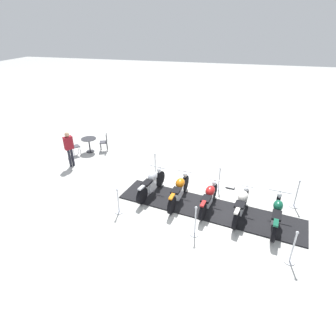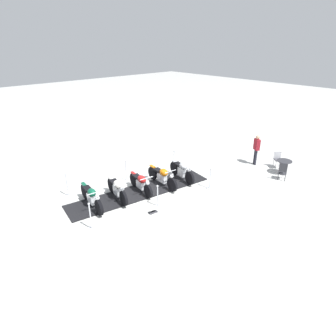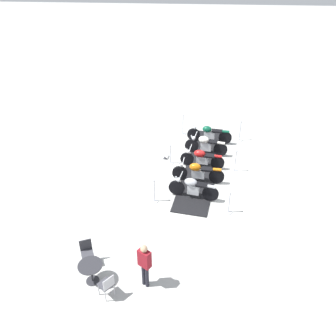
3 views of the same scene
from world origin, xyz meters
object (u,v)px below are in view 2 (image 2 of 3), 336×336
at_px(cafe_chair_across_table, 278,159).
at_px(motorcycle_chrome, 182,170).
at_px(motorcycle_copper, 162,176).
at_px(stanchion_right_rear, 210,182).
at_px(stanchion_right_mid, 158,200).
at_px(cafe_table, 284,164).
at_px(bystander_person, 257,147).
at_px(info_placard, 153,211).
at_px(motorcycle_cream, 117,189).
at_px(motorcycle_forest, 91,197).
at_px(stanchion_left_rear, 174,162).
at_px(cafe_chair_near_table, 283,170).
at_px(stanchion_right_front, 91,221).
at_px(stanchion_left_mid, 126,174).
at_px(motorcycle_maroon, 141,183).
at_px(stanchion_left_front, 68,189).

bearing_deg(cafe_chair_across_table, motorcycle_chrome, -76.28).
bearing_deg(motorcycle_copper, stanchion_right_rear, 46.66).
relative_size(motorcycle_chrome, stanchion_right_rear, 1.92).
xyz_separation_m(motorcycle_copper, stanchion_right_mid, (-1.42, -1.27, -0.20)).
distance_m(motorcycle_chrome, cafe_table, 5.50).
bearing_deg(bystander_person, cafe_table, 122.72).
bearing_deg(info_placard, motorcycle_cream, -67.20).
distance_m(motorcycle_forest, stanchion_left_rear, 5.56).
relative_size(motorcycle_chrome, cafe_chair_near_table, 2.19).
relative_size(motorcycle_copper, stanchion_left_rear, 2.26).
height_order(stanchion_right_front, bystander_person, bystander_person).
bearing_deg(stanchion_left_mid, motorcycle_chrome, -42.51).
relative_size(motorcycle_forest, info_placard, 5.55).
bearing_deg(motorcycle_forest, cafe_table, 75.16).
xyz_separation_m(stanchion_right_front, cafe_chair_near_table, (9.25, -2.88, 0.20)).
bearing_deg(motorcycle_forest, cafe_chair_across_table, 79.53).
relative_size(stanchion_right_mid, cafe_chair_near_table, 1.08).
distance_m(motorcycle_maroon, stanchion_right_rear, 3.31).
distance_m(stanchion_right_mid, cafe_chair_across_table, 7.76).
relative_size(stanchion_right_mid, cafe_chair_across_table, 1.12).
xyz_separation_m(stanchion_left_rear, cafe_chair_across_table, (4.21, -3.97, 0.21)).
xyz_separation_m(stanchion_left_front, bystander_person, (9.54, -3.83, 0.67)).
xyz_separation_m(motorcycle_chrome, stanchion_right_rear, (0.33, -1.56, -0.18)).
xyz_separation_m(motorcycle_cream, motorcycle_chrome, (3.52, -0.58, -0.01)).
bearing_deg(stanchion_left_rear, cafe_chair_near_table, -59.28).
distance_m(stanchion_left_front, bystander_person, 10.30).
relative_size(motorcycle_forest, stanchion_right_rear, 2.12).
distance_m(motorcycle_cream, stanchion_right_mid, 1.91).
bearing_deg(motorcycle_chrome, cafe_chair_near_table, 59.48).
bearing_deg(cafe_chair_across_table, motorcycle_cream, -69.55).
height_order(stanchion_left_front, cafe_table, stanchion_left_front).
xyz_separation_m(cafe_table, cafe_chair_near_table, (-0.76, -0.32, -0.01)).
bearing_deg(motorcycle_cream, cafe_chair_near_table, 72.27).
bearing_deg(stanchion_right_rear, cafe_chair_across_table, -11.66).
xyz_separation_m(motorcycle_forest, motorcycle_chrome, (4.69, -0.78, 0.03)).
height_order(stanchion_left_mid, bystander_person, bystander_person).
distance_m(stanchion_left_mid, bystander_person, 7.45).
bearing_deg(stanchion_right_rear, stanchion_right_mid, 170.65).
bearing_deg(motorcycle_cream, cafe_chair_across_table, 81.46).
relative_size(motorcycle_cream, info_placard, 5.03).
xyz_separation_m(stanchion_left_mid, bystander_person, (6.62, -3.35, 0.69)).
height_order(stanchion_left_front, info_placard, stanchion_left_front).
height_order(cafe_chair_near_table, bystander_person, bystander_person).
bearing_deg(motorcycle_maroon, info_placard, -13.42).
relative_size(cafe_table, bystander_person, 0.45).
bearing_deg(stanchion_left_rear, cafe_chair_across_table, -43.32).
relative_size(motorcycle_maroon, motorcycle_copper, 0.90).
bearing_deg(cafe_table, motorcycle_maroon, 152.71).
relative_size(stanchion_right_rear, stanchion_right_front, 0.94).
bearing_deg(stanchion_right_front, stanchion_left_rear, 17.85).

